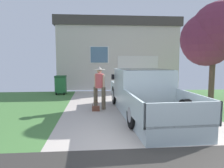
% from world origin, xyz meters
% --- Properties ---
extents(pickup_truck, '(2.19, 5.63, 1.61)m').
position_xyz_m(pickup_truck, '(0.38, 3.26, 0.72)').
color(pickup_truck, silver).
rests_on(pickup_truck, ground).
extents(person_with_hat, '(0.47, 0.45, 1.69)m').
position_xyz_m(person_with_hat, '(-1.23, 3.96, 0.94)').
color(person_with_hat, brown).
rests_on(person_with_hat, ground).
extents(handbag, '(0.30, 0.19, 0.37)m').
position_xyz_m(handbag, '(-1.38, 3.61, 0.11)').
color(handbag, brown).
rests_on(handbag, ground).
extents(house_with_garage, '(8.45, 5.60, 4.80)m').
position_xyz_m(house_with_garage, '(0.24, 12.14, 2.42)').
color(house_with_garage, beige).
rests_on(house_with_garage, ground).
extents(front_yard_tree, '(2.78, 2.86, 4.51)m').
position_xyz_m(front_yard_tree, '(3.88, 4.96, 3.02)').
color(front_yard_tree, brown).
rests_on(front_yard_tree, ground).
extents(wheeled_trash_bin, '(0.60, 0.72, 1.07)m').
position_xyz_m(wheeled_trash_bin, '(-3.35, 7.94, 0.58)').
color(wheeled_trash_bin, '#286B38').
rests_on(wheeled_trash_bin, ground).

